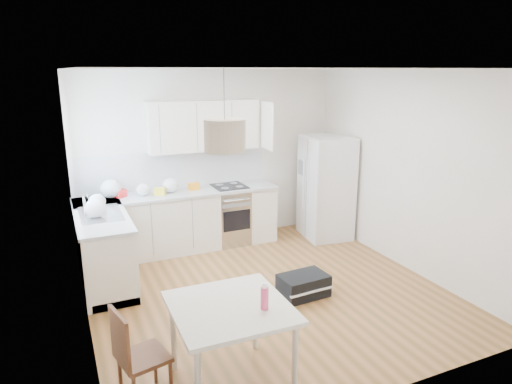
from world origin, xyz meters
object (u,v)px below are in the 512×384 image
dining_table (230,315)px  dining_chair (144,355)px  refrigerator (326,187)px  gym_bag (303,285)px

dining_table → dining_chair: dining_chair is taller
refrigerator → gym_bag: refrigerator is taller
refrigerator → dining_chair: bearing=-134.8°
dining_chair → gym_bag: 2.40m
refrigerator → gym_bag: bearing=-122.3°
dining_table → gym_bag: dining_table is taller
refrigerator → gym_bag: 2.31m
dining_table → gym_bag: 1.91m
dining_table → gym_bag: size_ratio=1.70×
dining_table → dining_chair: bearing=173.2°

